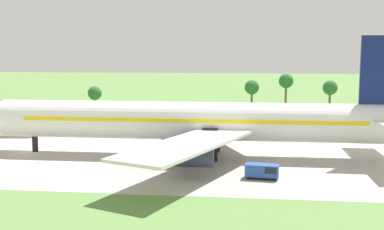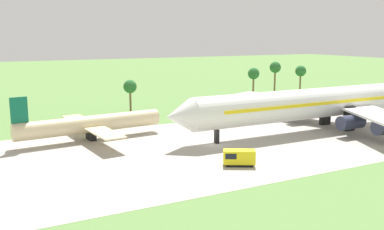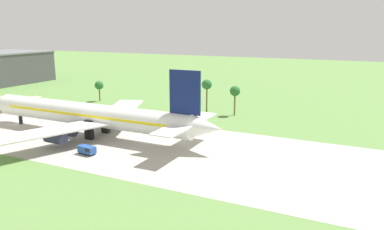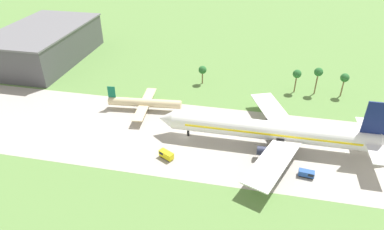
# 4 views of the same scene
# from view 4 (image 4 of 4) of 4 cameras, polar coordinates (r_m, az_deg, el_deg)

# --- Properties ---
(ground_plane) EXTENTS (600.00, 600.00, 0.00)m
(ground_plane) POSITION_cam_4_polar(r_m,az_deg,el_deg) (120.32, -1.16, -3.59)
(ground_plane) COLOR #5B8442
(taxiway_strip) EXTENTS (320.00, 44.00, 0.02)m
(taxiway_strip) POSITION_cam_4_polar(r_m,az_deg,el_deg) (120.31, -1.16, -3.58)
(taxiway_strip) COLOR #A8A399
(taxiway_strip) RESTS_ON ground_plane
(jet_airliner) EXTENTS (79.18, 57.50, 20.04)m
(jet_airliner) POSITION_cam_4_polar(r_m,az_deg,el_deg) (115.82, 13.77, -2.64)
(jet_airliner) COLOR white
(jet_airliner) RESTS_ON ground_plane
(regional_aircraft) EXTENTS (29.00, 26.19, 9.49)m
(regional_aircraft) POSITION_cam_4_polar(r_m,az_deg,el_deg) (135.40, -7.92, 2.03)
(regional_aircraft) COLOR beige
(regional_aircraft) RESTS_ON ground_plane
(baggage_tug) EXTENTS (5.30, 4.14, 2.55)m
(baggage_tug) POSITION_cam_4_polar(r_m,az_deg,el_deg) (110.18, -4.36, -6.60)
(baggage_tug) COLOR black
(baggage_tug) RESTS_ON ground_plane
(fuel_truck) EXTENTS (4.77, 2.53, 2.07)m
(fuel_truck) POSITION_cam_4_polar(r_m,az_deg,el_deg) (108.85, 18.61, -9.23)
(fuel_truck) COLOR black
(fuel_truck) RESTS_ON ground_plane
(terminal_building) EXTENTS (36.72, 61.20, 17.05)m
(terminal_building) POSITION_cam_4_polar(r_m,az_deg,el_deg) (194.02, -23.44, 10.80)
(terminal_building) COLOR #47474C
(terminal_building) RESTS_ON ground_plane
(palm_tree_row) EXTENTS (63.19, 3.60, 12.00)m
(palm_tree_row) POSITION_cam_4_polar(r_m,az_deg,el_deg) (151.58, 15.93, 6.63)
(palm_tree_row) COLOR brown
(palm_tree_row) RESTS_ON ground_plane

